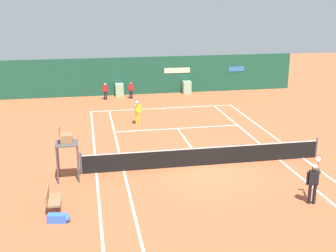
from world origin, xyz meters
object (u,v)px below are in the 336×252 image
Objects in this scene: ball_kid_left_post at (131,89)px; tennis_ball_by_sideline at (127,114)px; umpire_chair at (66,143)px; ball_kid_centre_post at (105,90)px; equipment_bag at (60,218)px; player_bench at (52,198)px; tennis_ball_mid_court at (227,119)px; player_on_baseline at (138,110)px; tennis_ball_near_service_line at (102,126)px; player_near_side at (313,180)px.

tennis_ball_by_sideline is at bearing 83.92° from ball_kid_left_post.
umpire_chair is 11.75m from tennis_ball_by_sideline.
ball_kid_centre_post is 2.08m from ball_kid_left_post.
tennis_ball_by_sideline is at bearing 75.15° from equipment_bag.
umpire_chair is 2.23× the size of player_bench.
tennis_ball_mid_court is at bearing 49.47° from equipment_bag.
umpire_chair reaches higher than equipment_bag.
equipment_bag is at bearing 57.80° from player_on_baseline.
equipment_bag is 20.07m from ball_kid_centre_post.
ball_kid_left_post is (0.37, 7.46, -0.15)m from player_on_baseline.
ball_kid_centre_post is (3.05, 18.86, 0.27)m from player_bench.
ball_kid_left_post is 8.08m from tennis_ball_near_service_line.
ball_kid_left_post reaches higher than ball_kid_centre_post.
player_near_side is (5.50, -12.74, 0.07)m from player_on_baseline.
player_bench is 0.65× the size of player_on_baseline.
equipment_bag reaches higher than tennis_ball_mid_court.
player_near_side is 20.85m from ball_kid_left_post.
ball_kid_left_post is 20.01× the size of tennis_ball_mid_court.
umpire_chair is 16.58m from ball_kid_left_post.
ball_kid_centre_post is 5.11m from tennis_ball_by_sideline.
player_near_side reaches higher than tennis_ball_mid_court.
equipment_bag is 20.46m from ball_kid_left_post.
equipment_bag is 16.17m from tennis_ball_mid_court.
umpire_chair is at bearing 77.65° from ball_kid_left_post.
tennis_ball_mid_court is at bearing 166.39° from player_on_baseline.
equipment_bag is 10.00m from player_near_side.
equipment_bag is at bearing 80.13° from ball_kid_left_post.
ball_kid_centre_post is (2.51, 15.90, -0.98)m from umpire_chair.
tennis_ball_by_sideline is 3.26m from tennis_ball_near_service_line.
player_bench is 17.01× the size of tennis_ball_near_service_line.
ball_kid_centre_post reaches higher than tennis_ball_by_sideline.
umpire_chair is 37.90× the size of tennis_ball_mid_court.
tennis_ball_mid_court is (7.77, -7.58, -0.75)m from ball_kid_centre_post.
player_near_side reaches higher than ball_kid_centre_post.
player_on_baseline reaches higher than tennis_ball_mid_court.
tennis_ball_mid_court is 8.39m from tennis_ball_near_service_line.
umpire_chair is 9.47m from player_on_baseline.
player_on_baseline is (4.77, 11.40, 0.42)m from player_bench.
ball_kid_left_post reaches higher than player_bench.
player_bench is 19.11m from ball_kid_centre_post.
ball_kid_centre_post is (2.74, 19.87, 0.62)m from equipment_bag.
ball_kid_left_post is (-5.14, 20.20, -0.22)m from player_near_side.
player_near_side reaches higher than tennis_ball_by_sideline.
umpire_chair is 10.67m from player_near_side.
player_on_baseline is at bearing 157.30° from player_bench.
player_bench is 0.85× the size of ball_kid_centre_post.
umpire_chair is at bearing -108.79° from tennis_ball_by_sideline.
ball_kid_centre_post is 19.92× the size of tennis_ball_mid_court.
tennis_ball_near_service_line is (-0.63, -7.57, -0.75)m from ball_kid_centre_post.
player_near_side is 27.68× the size of tennis_ball_by_sideline.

